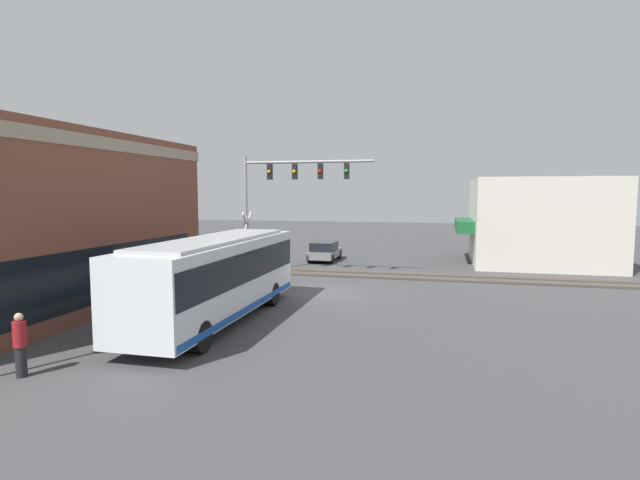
{
  "coord_description": "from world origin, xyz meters",
  "views": [
    {
      "loc": [
        -23.29,
        -5.43,
        4.88
      ],
      "look_at": [
        2.53,
        0.93,
        2.37
      ],
      "focal_mm": 28.0,
      "sensor_mm": 36.0,
      "label": 1
    }
  ],
  "objects": [
    {
      "name": "parked_car_grey",
      "position": [
        11.51,
        2.8,
        0.64
      ],
      "size": [
        4.21,
        1.82,
        1.37
      ],
      "color": "slate",
      "rests_on": "ground"
    },
    {
      "name": "rail_track_near",
      "position": [
        6.0,
        0.0,
        0.03
      ],
      "size": [
        2.6,
        60.0,
        0.15
      ],
      "color": "#332D28",
      "rests_on": "ground"
    },
    {
      "name": "crossing_signal",
      "position": [
        3.27,
        5.39,
        2.3
      ],
      "size": [
        1.41,
        1.18,
        3.81
      ],
      "color": "gray",
      "rests_on": "ground"
    },
    {
      "name": "pedestrian_by_lamp",
      "position": [
        -12.69,
        5.36,
        0.89
      ],
      "size": [
        0.34,
        0.34,
        1.73
      ],
      "color": "black",
      "rests_on": "ground"
    },
    {
      "name": "traffic_signal_gantry",
      "position": [
        4.61,
        3.53,
        5.34
      ],
      "size": [
        0.42,
        7.75,
        7.06
      ],
      "color": "gray",
      "rests_on": "ground"
    },
    {
      "name": "ground_plane",
      "position": [
        0.0,
        0.0,
        0.0
      ],
      "size": [
        120.0,
        120.0,
        0.0
      ],
      "primitive_type": "plane",
      "color": "#424244"
    },
    {
      "name": "city_bus",
      "position": [
        -6.19,
        2.8,
        1.77
      ],
      "size": [
        10.62,
        2.59,
        3.21
      ],
      "color": "silver",
      "rests_on": "ground"
    },
    {
      "name": "shop_building",
      "position": [
        13.61,
        -11.83,
        2.93
      ],
      "size": [
        9.21,
        9.94,
        5.87
      ],
      "color": "beige",
      "rests_on": "ground"
    }
  ]
}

